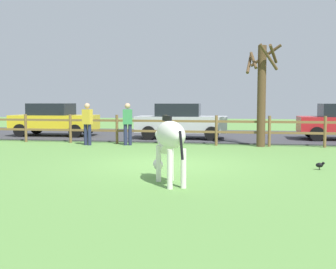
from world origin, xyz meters
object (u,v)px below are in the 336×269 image
at_px(bare_tree, 262,91).
at_px(parked_car_silver, 181,121).
at_px(parked_car_yellow, 54,119).
at_px(visitor_right_of_tree, 87,122).
at_px(zebra, 169,139).
at_px(crow_on_grass, 320,165).
at_px(visitor_left_of_tree, 128,122).

relative_size(bare_tree, parked_car_silver, 0.95).
xyz_separation_m(parked_car_yellow, visitor_right_of_tree, (3.03, -3.38, 0.06)).
bearing_deg(zebra, crow_on_grass, 35.27).
height_order(crow_on_grass, parked_car_silver, parked_car_silver).
relative_size(bare_tree, visitor_left_of_tree, 2.36).
height_order(bare_tree, zebra, bare_tree).
distance_m(zebra, parked_car_silver, 9.94).
bearing_deg(crow_on_grass, bare_tree, 103.41).
distance_m(parked_car_yellow, visitor_left_of_tree, 5.54).
bearing_deg(crow_on_grass, zebra, -144.73).
height_order(crow_on_grass, parked_car_yellow, parked_car_yellow).
bearing_deg(bare_tree, visitor_left_of_tree, -174.90).
bearing_deg(zebra, visitor_left_of_tree, 112.27).
xyz_separation_m(bare_tree, crow_on_grass, (1.24, -5.20, -1.98)).
bearing_deg(zebra, parked_car_silver, 97.15).
relative_size(bare_tree, zebra, 2.19).
height_order(crow_on_grass, visitor_right_of_tree, visitor_right_of_tree).
xyz_separation_m(parked_car_yellow, visitor_left_of_tree, (4.57, -3.12, 0.06)).
bearing_deg(parked_car_yellow, visitor_left_of_tree, -34.31).
bearing_deg(visitor_right_of_tree, zebra, -56.99).
xyz_separation_m(bare_tree, visitor_right_of_tree, (-6.62, -0.71, -1.20)).
xyz_separation_m(zebra, parked_car_silver, (-1.24, 9.86, -0.08)).
distance_m(bare_tree, parked_car_yellow, 10.10).
xyz_separation_m(bare_tree, parked_car_silver, (-3.39, 2.26, -1.27)).
bearing_deg(crow_on_grass, parked_car_yellow, 144.17).
relative_size(crow_on_grass, visitor_left_of_tree, 0.13).
height_order(bare_tree, visitor_right_of_tree, bare_tree).
xyz_separation_m(parked_car_yellow, parked_car_silver, (6.26, -0.41, 0.00)).
relative_size(zebra, visitor_left_of_tree, 1.08).
distance_m(parked_car_yellow, visitor_right_of_tree, 4.54).
bearing_deg(crow_on_grass, visitor_right_of_tree, 150.31).
bearing_deg(visitor_right_of_tree, parked_car_yellow, 131.84).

